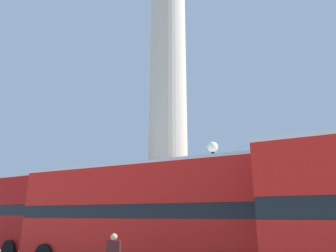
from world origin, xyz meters
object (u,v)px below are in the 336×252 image
Objects in this scene: bus_a at (137,211)px; monument_column at (168,119)px; street_lamp at (214,189)px; equestrian_statue at (94,222)px.

monument_column is at bearing 90.69° from bus_a.
street_lamp is (3.37, -1.57, -4.14)m from monument_column.
street_lamp is (13.15, -5.84, 1.58)m from equestrian_statue.
monument_column is at bearing -22.26° from equestrian_statue.
bus_a is at bearing -155.33° from street_lamp.
equestrian_statue is at bearing 138.78° from bus_a.
bus_a is at bearing -83.72° from monument_column.
street_lamp is at bearing 19.08° from bus_a.
monument_column is 1.92× the size of bus_a.
equestrian_statue is (-10.10, 7.24, -0.67)m from bus_a.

